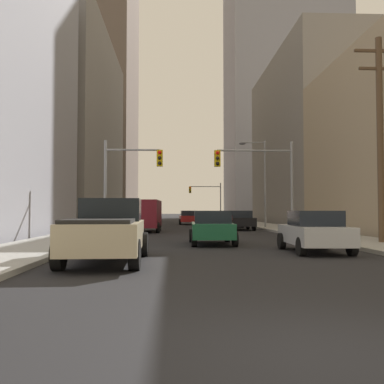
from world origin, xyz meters
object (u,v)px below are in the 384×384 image
cargo_van_maroon (145,214)px  traffic_signal_near_left (130,171)px  pickup_truck_beige (108,231)px  sedan_red (188,217)px  sedan_navy (231,219)px  sedan_green (212,227)px  traffic_signal_near_right (258,171)px  traffic_signal_far_right (207,195)px  sedan_silver (314,231)px  sedan_black (240,220)px

cargo_van_maroon → traffic_signal_near_left: (-0.74, -3.58, 2.75)m
pickup_truck_beige → sedan_red: size_ratio=1.28×
sedan_navy → sedan_green: bearing=-99.8°
pickup_truck_beige → traffic_signal_near_left: traffic_signal_near_left is taller
pickup_truck_beige → traffic_signal_near_right: (7.39, 14.91, 3.17)m
traffic_signal_near_left → pickup_truck_beige: bearing=-87.0°
pickup_truck_beige → sedan_red: pickup_truck_beige is taller
sedan_navy → cargo_van_maroon: bearing=-128.5°
sedan_red → traffic_signal_far_right: size_ratio=0.71×
sedan_silver → sedan_green: (-3.40, 3.94, 0.00)m
cargo_van_maroon → traffic_signal_near_left: traffic_signal_near_left is taller
pickup_truck_beige → sedan_navy: 28.72m
sedan_silver → traffic_signal_near_left: traffic_signal_near_left is taller
traffic_signal_near_right → traffic_signal_far_right: 42.92m
traffic_signal_near_left → traffic_signal_near_right: 8.18m
cargo_van_maroon → sedan_green: (3.74, -11.81, -0.52)m
sedan_green → traffic_signal_near_left: bearing=118.5°
traffic_signal_near_right → traffic_signal_far_right: size_ratio=1.00×
sedan_silver → sedan_navy: same height
sedan_red → cargo_van_maroon: bearing=-102.3°
cargo_van_maroon → sedan_red: cargo_van_maroon is taller
sedan_navy → traffic_signal_near_right: (0.05, -12.85, 3.33)m
sedan_black → traffic_signal_far_right: size_ratio=0.71×
cargo_van_maroon → sedan_red: 17.04m
sedan_silver → traffic_signal_near_right: traffic_signal_near_right is taller
sedan_green → sedan_black: same height
traffic_signal_near_left → sedan_green: bearing=-61.5°
sedan_black → traffic_signal_far_right: 36.49m
traffic_signal_far_right → sedan_red: bearing=-99.4°
sedan_silver → cargo_van_maroon: bearing=114.4°
sedan_navy → traffic_signal_far_right: size_ratio=0.71×
pickup_truck_beige → sedan_red: (3.58, 35.13, -0.16)m
traffic_signal_far_right → traffic_signal_near_left: bearing=-100.7°
sedan_black → sedan_navy: size_ratio=1.00×
sedan_green → sedan_red: 28.46m
sedan_green → traffic_signal_near_right: (3.70, 8.24, 3.33)m
sedan_navy → traffic_signal_near_right: bearing=-89.8°
pickup_truck_beige → traffic_signal_far_right: size_ratio=0.91×
sedan_green → traffic_signal_near_right: size_ratio=0.71×
sedan_black → sedan_red: 14.12m
cargo_van_maroon → traffic_signal_far_right: (7.39, 39.35, 2.82)m
sedan_green → sedan_navy: (3.65, 21.09, 0.00)m
pickup_truck_beige → sedan_black: size_ratio=1.29×
sedan_red → sedan_green: bearing=-89.8°
traffic_signal_near_right → sedan_navy: bearing=90.2°
cargo_van_maroon → sedan_black: bearing=22.5°
sedan_black → sedan_red: same height
traffic_signal_near_right → sedan_red: bearing=100.7°
sedan_navy → traffic_signal_near_right: traffic_signal_near_right is taller
traffic_signal_near_left → traffic_signal_far_right: bearing=79.3°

